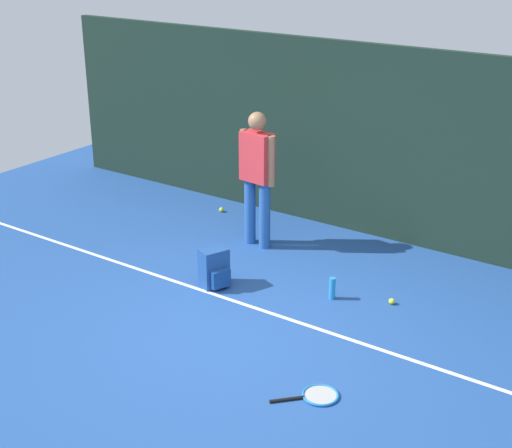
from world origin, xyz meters
name	(u,v)px	position (x,y,z in m)	size (l,w,h in m)	color
ground_plane	(233,329)	(0.00, 0.00, 0.00)	(12.00, 12.00, 0.00)	#234C93
back_fence	(374,143)	(0.00, 3.00, 1.21)	(10.00, 0.10, 2.43)	#192D23
court_line	(260,310)	(0.00, 0.48, 0.00)	(9.00, 0.05, 0.00)	white
tennis_player	(257,171)	(-0.98, 1.86, 0.97)	(0.53, 0.26, 1.70)	#2659A5
tennis_racket	(317,395)	(1.27, -0.52, 0.01)	(0.55, 0.57, 0.03)	black
backpack	(215,269)	(-0.73, 0.65, 0.21)	(0.36, 0.35, 0.44)	#1E478C
tennis_ball_near_player	(221,210)	(-2.03, 2.51, 0.03)	(0.07, 0.07, 0.07)	#CCE033
tennis_ball_by_fence	(392,301)	(1.09, 1.37, 0.03)	(0.07, 0.07, 0.07)	#CCE033
water_bottle	(332,288)	(0.50, 1.12, 0.12)	(0.07, 0.07, 0.25)	#268CD8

